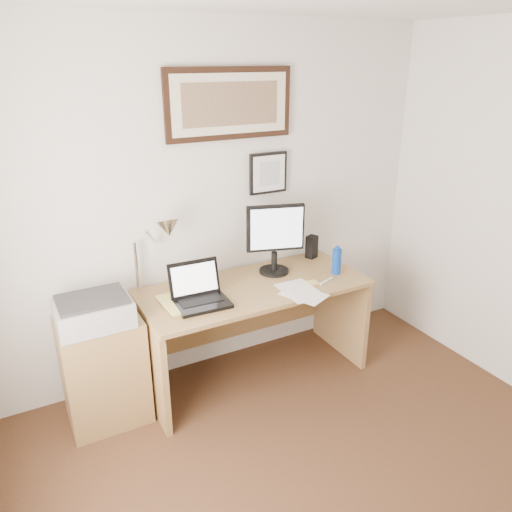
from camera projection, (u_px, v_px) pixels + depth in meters
wall_back at (211, 207)px, 3.55m from camera, size 3.50×0.02×2.50m
side_cabinet at (104, 370)px, 3.21m from camera, size 0.50×0.40×0.73m
water_bottle at (337, 261)px, 3.66m from camera, size 0.07×0.07×0.19m
bottle_cap at (337, 248)px, 3.62m from camera, size 0.03×0.03×0.02m
speaker at (312, 247)px, 3.95m from camera, size 0.10×0.10×0.18m
paper_sheet_a at (304, 295)px, 3.36m from camera, size 0.31×0.35×0.00m
paper_sheet_b at (300, 291)px, 3.42m from camera, size 0.24×0.34×0.00m
sticky_pad at (313, 283)px, 3.52m from camera, size 0.09×0.09×0.01m
marker_pen at (326, 281)px, 3.55m from camera, size 0.14×0.06×0.02m
book at (164, 307)px, 3.18m from camera, size 0.24×0.32×0.02m
desk at (249, 310)px, 3.65m from camera, size 1.60×0.70×0.75m
laptop at (200, 295)px, 3.24m from camera, size 0.35×0.31×0.26m
lcd_monitor at (275, 236)px, 3.60m from camera, size 0.41×0.22×0.52m
printer at (93, 311)px, 3.00m from camera, size 0.44×0.34×0.18m
desk_lamp at (165, 232)px, 3.24m from camera, size 0.29×0.27×0.53m
picture_large at (230, 104)px, 3.33m from camera, size 0.92×0.04×0.47m
picture_small at (268, 173)px, 3.65m from camera, size 0.30×0.03×0.30m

